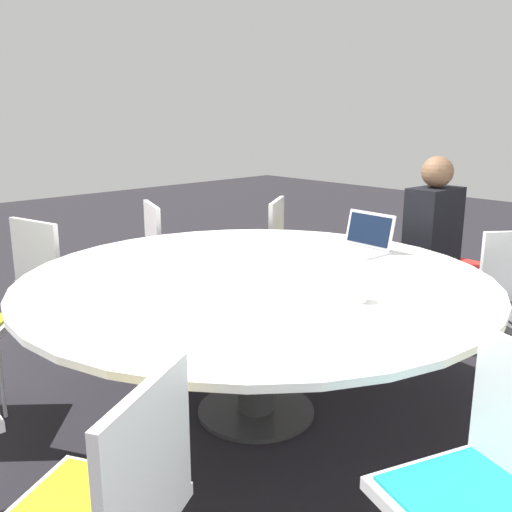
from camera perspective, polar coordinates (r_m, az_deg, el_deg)
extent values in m
plane|color=black|center=(3.04, 0.00, -15.32)|extent=(16.00, 16.00, 0.00)
cylinder|color=#333333|center=(3.03, 0.00, -15.15)|extent=(0.60, 0.60, 0.02)
cylinder|color=#333333|center=(2.88, 0.00, -9.09)|extent=(0.19, 0.19, 0.68)
cylinder|color=white|center=(2.76, 0.00, -2.32)|extent=(2.27, 2.27, 0.03)
cube|color=silver|center=(4.14, 18.77, -1.09)|extent=(0.46, 0.44, 0.04)
cube|color=red|center=(4.13, 18.80, -0.74)|extent=(0.41, 0.39, 0.01)
cube|color=silver|center=(4.19, 16.73, 2.34)|extent=(0.42, 0.05, 0.40)
cylinder|color=silver|center=(4.35, 19.75, -3.71)|extent=(0.02, 0.02, 0.44)
cylinder|color=silver|center=(4.05, 17.17, -4.80)|extent=(0.02, 0.02, 0.44)
cube|color=silver|center=(4.19, 4.64, -0.15)|extent=(0.60, 0.59, 0.04)
cube|color=gold|center=(4.19, 4.65, 0.19)|extent=(0.53, 0.52, 0.01)
cube|color=silver|center=(4.18, 2.06, 2.92)|extent=(0.37, 0.25, 0.40)
cylinder|color=silver|center=(4.43, 4.95, -2.59)|extent=(0.02, 0.02, 0.44)
cylinder|color=silver|center=(4.09, 4.18, -4.02)|extent=(0.02, 0.02, 0.44)
cube|color=silver|center=(4.15, -7.53, -0.38)|extent=(0.55, 0.56, 0.04)
cube|color=#4C5156|center=(4.15, -7.55, -0.03)|extent=(0.49, 0.50, 0.01)
cube|color=silver|center=(4.06, -10.30, 2.37)|extent=(0.18, 0.40, 0.40)
cylinder|color=silver|center=(4.39, -8.03, -2.86)|extent=(0.02, 0.02, 0.44)
cylinder|color=silver|center=(4.05, -6.77, -4.25)|extent=(0.02, 0.02, 0.44)
cube|color=silver|center=(3.80, -18.50, -2.40)|extent=(0.51, 0.52, 0.04)
cube|color=red|center=(3.79, -18.53, -2.03)|extent=(0.45, 0.46, 0.01)
cube|color=silver|center=(3.63, -21.18, 0.22)|extent=(0.12, 0.41, 0.40)
cylinder|color=silver|center=(4.01, -19.83, -5.25)|extent=(0.02, 0.02, 0.44)
cylinder|color=silver|center=(3.73, -16.49, -6.40)|extent=(0.02, 0.02, 0.44)
cylinder|color=silver|center=(3.16, -24.13, -10.97)|extent=(0.02, 0.02, 0.44)
cube|color=silver|center=(1.48, -10.82, -19.65)|extent=(0.38, 0.23, 0.40)
cube|color=silver|center=(1.77, 20.80, -22.66)|extent=(0.54, 0.56, 0.04)
cube|color=teal|center=(1.76, 20.88, -21.98)|extent=(0.48, 0.49, 0.01)
cylinder|color=silver|center=(3.30, 22.83, -9.74)|extent=(0.02, 0.02, 0.44)
cylinder|color=black|center=(4.02, 18.63, -4.76)|extent=(0.10, 0.10, 0.48)
cylinder|color=black|center=(3.88, 17.24, -5.36)|extent=(0.10, 0.10, 0.48)
cube|color=black|center=(3.87, 17.27, 2.51)|extent=(0.37, 0.24, 0.55)
sphere|color=brown|center=(3.82, 17.69, 8.02)|extent=(0.20, 0.20, 0.20)
cube|color=silver|center=(3.27, 10.02, 0.52)|extent=(0.25, 0.33, 0.02)
cube|color=silver|center=(3.33, 11.30, 2.62)|extent=(0.07, 0.32, 0.20)
cube|color=black|center=(3.32, 11.24, 2.61)|extent=(0.05, 0.29, 0.17)
cylinder|color=white|center=(2.42, 10.14, -3.52)|extent=(0.08, 0.08, 0.08)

